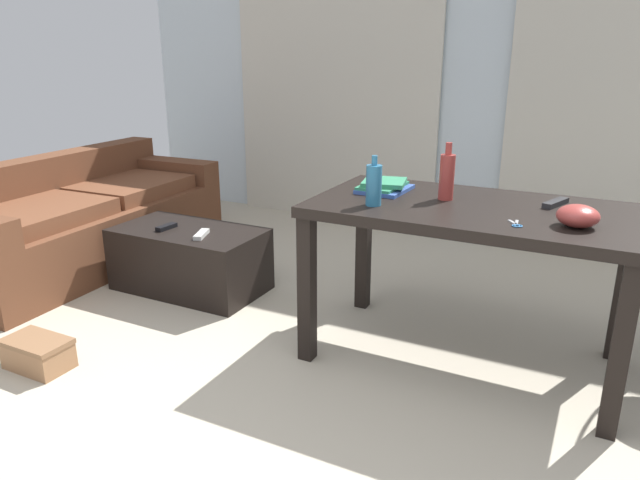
% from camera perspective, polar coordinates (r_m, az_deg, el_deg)
% --- Properties ---
extents(ground_plane, '(8.41, 8.41, 0.00)m').
position_cam_1_polar(ground_plane, '(3.04, 4.12, -10.02)').
color(ground_plane, '#B2A893').
extents(wall_back, '(6.05, 0.10, 2.58)m').
position_cam_1_polar(wall_back, '(4.74, 15.11, 15.79)').
color(wall_back, silver).
rests_on(wall_back, ground).
extents(curtains, '(4.13, 0.03, 2.34)m').
position_cam_1_polar(curtains, '(4.67, 14.76, 14.37)').
color(curtains, beige).
rests_on(curtains, ground).
extents(couch, '(0.92, 2.06, 0.72)m').
position_cam_1_polar(couch, '(4.40, -22.22, 1.74)').
color(couch, brown).
rests_on(couch, ground).
extents(coffee_table, '(0.91, 0.50, 0.39)m').
position_cam_1_polar(coffee_table, '(3.70, -12.54, -1.84)').
color(coffee_table, black).
rests_on(coffee_table, ground).
extents(craft_table, '(1.42, 0.78, 0.76)m').
position_cam_1_polar(craft_table, '(2.73, 14.42, 1.21)').
color(craft_table, black).
rests_on(craft_table, ground).
extents(bottle_near, '(0.07, 0.07, 0.22)m').
position_cam_1_polar(bottle_near, '(2.61, 5.26, 5.39)').
color(bottle_near, teal).
rests_on(bottle_near, craft_table).
extents(bottle_far, '(0.07, 0.07, 0.26)m').
position_cam_1_polar(bottle_far, '(2.77, 12.26, 6.12)').
color(bottle_far, '#99332D').
rests_on(bottle_far, craft_table).
extents(bowl, '(0.16, 0.16, 0.09)m').
position_cam_1_polar(bowl, '(2.50, 23.83, 2.16)').
color(bowl, '#9E3833').
rests_on(bowl, craft_table).
extents(book_stack, '(0.24, 0.28, 0.05)m').
position_cam_1_polar(book_stack, '(2.91, 6.26, 5.26)').
color(book_stack, '#33519E').
rests_on(book_stack, craft_table).
extents(tv_remote_on_table, '(0.10, 0.18, 0.02)m').
position_cam_1_polar(tv_remote_on_table, '(2.82, 21.96, 3.37)').
color(tv_remote_on_table, '#232326').
rests_on(tv_remote_on_table, craft_table).
extents(scissors, '(0.07, 0.10, 0.00)m').
position_cam_1_polar(scissors, '(2.45, 18.56, 1.45)').
color(scissors, '#9EA0A5').
rests_on(scissors, craft_table).
extents(tv_remote_primary, '(0.06, 0.14, 0.03)m').
position_cam_1_polar(tv_remote_primary, '(3.68, -14.73, 1.23)').
color(tv_remote_primary, black).
rests_on(tv_remote_primary, coffee_table).
extents(tv_remote_secondary, '(0.10, 0.18, 0.02)m').
position_cam_1_polar(tv_remote_secondary, '(3.49, -11.48, 0.55)').
color(tv_remote_secondary, '#B7B7B2').
rests_on(tv_remote_secondary, coffee_table).
extents(shoebox, '(0.31, 0.19, 0.15)m').
position_cam_1_polar(shoebox, '(3.09, -25.77, -9.91)').
color(shoebox, '#996B47').
rests_on(shoebox, ground).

